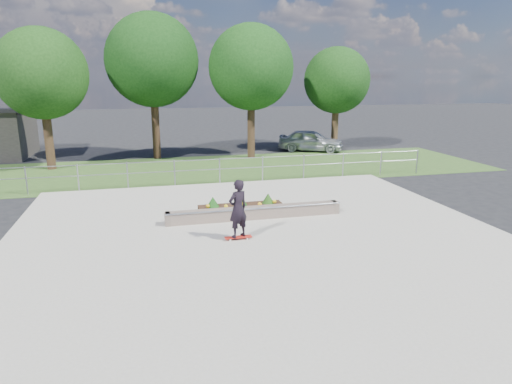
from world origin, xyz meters
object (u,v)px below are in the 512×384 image
planter_bed (242,208)px  skateboarder (238,209)px  parked_car (311,140)px  grind_ledge (255,213)px

planter_bed → skateboarder: (-0.68, -2.57, 0.75)m
parked_car → planter_bed: bearing=177.5°
skateboarder → parked_car: size_ratio=0.44×
grind_ledge → planter_bed: planter_bed is taller
planter_bed → parked_car: size_ratio=0.73×
parked_car → skateboarder: bearing=179.8°
planter_bed → parked_car: (7.33, 12.75, 0.46)m
planter_bed → parked_car: 14.71m
skateboarder → parked_car: 17.29m
grind_ledge → skateboarder: (-0.97, -1.87, 0.73)m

